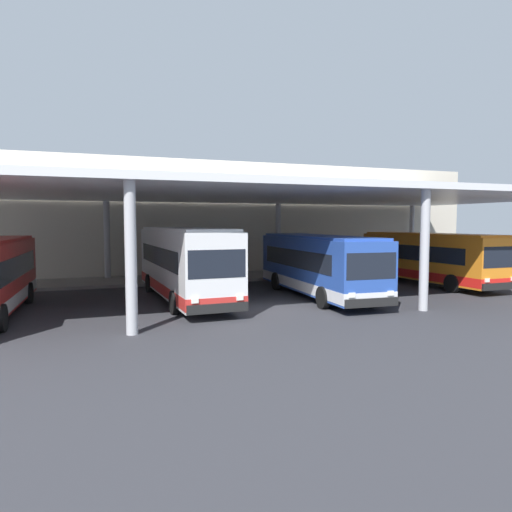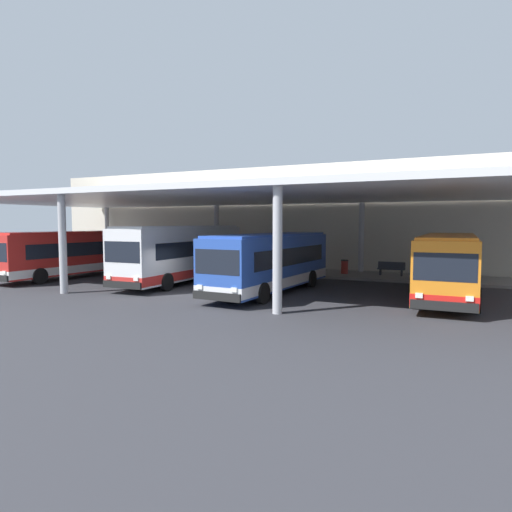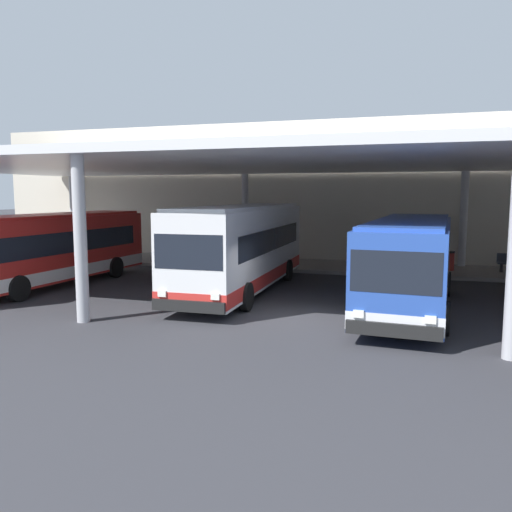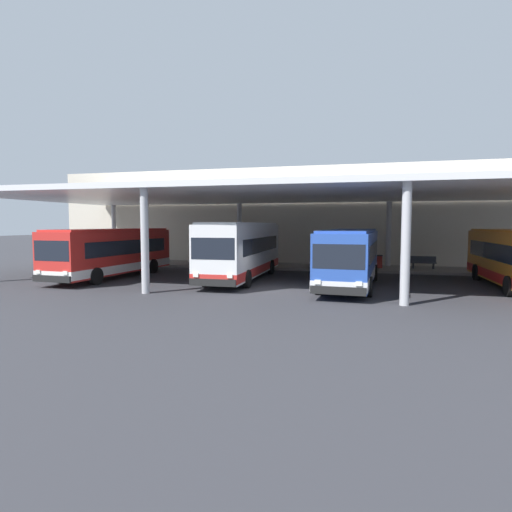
% 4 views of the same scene
% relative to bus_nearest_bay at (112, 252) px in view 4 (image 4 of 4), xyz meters
% --- Properties ---
extents(ground_plane, '(200.00, 200.00, 0.00)m').
position_rel_bus_nearest_bay_xyz_m(ground_plane, '(11.49, -2.67, -1.66)').
color(ground_plane, '#333338').
extents(platform_kerb, '(42.00, 4.50, 0.18)m').
position_rel_bus_nearest_bay_xyz_m(platform_kerb, '(11.49, 9.08, -1.57)').
color(platform_kerb, gray).
rests_on(platform_kerb, ground).
extents(station_building_facade, '(48.00, 1.60, 8.36)m').
position_rel_bus_nearest_bay_xyz_m(station_building_facade, '(11.49, 12.33, 2.52)').
color(station_building_facade, beige).
rests_on(station_building_facade, ground).
extents(canopy_shelter, '(40.00, 17.00, 5.55)m').
position_rel_bus_nearest_bay_xyz_m(canopy_shelter, '(11.49, 2.83, 3.66)').
color(canopy_shelter, silver).
rests_on(canopy_shelter, ground).
extents(bus_nearest_bay, '(3.06, 10.63, 3.17)m').
position_rel_bus_nearest_bay_xyz_m(bus_nearest_bay, '(0.00, 0.00, 0.00)').
color(bus_nearest_bay, red).
rests_on(bus_nearest_bay, ground).
extents(bus_second_bay, '(2.91, 11.39, 3.57)m').
position_rel_bus_nearest_bay_xyz_m(bus_second_bay, '(8.47, 1.28, 0.19)').
color(bus_second_bay, white).
rests_on(bus_second_bay, ground).
extents(bus_middle_bay, '(3.13, 10.65, 3.17)m').
position_rel_bus_nearest_bay_xyz_m(bus_middle_bay, '(15.16, -0.14, 0.00)').
color(bus_middle_bay, '#284CA8').
rests_on(bus_middle_bay, ground).
extents(bench_waiting, '(1.80, 0.45, 0.92)m').
position_rel_bus_nearest_bay_xyz_m(bench_waiting, '(20.08, 9.14, -0.99)').
color(bench_waiting, '#383D47').
rests_on(bench_waiting, platform_kerb).
extents(trash_bin, '(0.52, 0.52, 0.98)m').
position_rel_bus_nearest_bay_xyz_m(trash_bin, '(16.93, 8.87, -0.98)').
color(trash_bin, maroon).
rests_on(trash_bin, platform_kerb).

